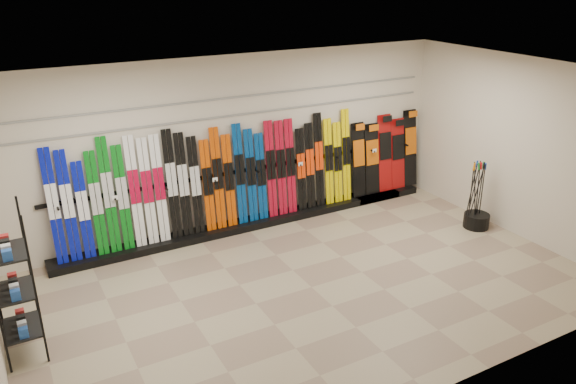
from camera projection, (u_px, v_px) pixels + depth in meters
floor at (311, 287)px, 8.11m from camera, size 8.00×8.00×0.00m
back_wall at (238, 143)px, 9.58m from camera, size 8.00×0.00×8.00m
right_wall at (519, 148)px, 9.33m from camera, size 0.00×5.00×5.00m
ceiling at (315, 79)px, 6.99m from camera, size 8.00×8.00×0.00m
ski_rack_base at (257, 222)px, 10.04m from camera, size 8.00×0.40×0.12m
skis at (217, 181)px, 9.43m from camera, size 5.37×0.24×1.83m
snowboards at (386, 155)px, 11.09m from camera, size 1.58×0.24×1.54m
accessory_rack at (14, 284)px, 6.39m from camera, size 0.40×0.60×1.88m
pole_bin at (476, 221)px, 9.93m from camera, size 0.44×0.44×0.25m
ski_poles at (475, 195)px, 9.78m from camera, size 0.28×0.25×1.18m
slatwall_rail_0 at (237, 115)px, 9.38m from camera, size 7.60×0.02×0.03m
slatwall_rail_1 at (236, 97)px, 9.26m from camera, size 7.60×0.02×0.03m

